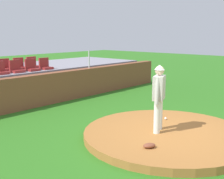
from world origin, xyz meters
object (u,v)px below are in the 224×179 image
object	(u,v)px
pitcher	(159,93)
stadium_chair_0	(0,70)
fielding_glove	(149,146)
stadium_chair_1	(16,69)
stadium_chair_3	(45,66)
stadium_chair_2	(32,67)
stadium_chair_7	(33,64)
stadium_chair_5	(5,67)
baseball	(166,118)
stadium_chair_6	(20,66)

from	to	relation	value
pitcher	stadium_chair_0	bearing A→B (deg)	75.91
fielding_glove	stadium_chair_1	xyz separation A→B (m)	(0.94, 7.12, 1.15)
pitcher	stadium_chair_1	xyz separation A→B (m)	(-0.21, 6.61, 0.16)
stadium_chair_0	stadium_chair_1	distance (m)	0.70
pitcher	stadium_chair_1	distance (m)	6.62
stadium_chair_1	stadium_chair_3	world-z (taller)	same
stadium_chair_1	stadium_chair_2	bearing A→B (deg)	178.89
stadium_chair_2	stadium_chair_7	xyz separation A→B (m)	(0.68, 0.93, 0.00)
stadium_chair_1	stadium_chair_2	distance (m)	0.70
stadium_chair_3	stadium_chair_5	distance (m)	1.67
baseball	stadium_chair_1	xyz separation A→B (m)	(-1.27, 6.22, 1.16)
pitcher	stadium_chair_3	xyz separation A→B (m)	(1.21, 6.62, 0.16)
fielding_glove	stadium_chair_1	size ratio (longest dim) A/B	0.60
stadium_chair_2	stadium_chair_6	distance (m)	0.90
fielding_glove	stadium_chair_2	bearing A→B (deg)	-73.49
stadium_chair_0	stadium_chair_1	bearing A→B (deg)	-179.50
stadium_chair_3	stadium_chair_7	bearing A→B (deg)	-87.67
baseball	stadium_chair_2	size ratio (longest dim) A/B	0.15
stadium_chair_3	stadium_chair_5	size ratio (longest dim) A/B	1.00
fielding_glove	stadium_chair_2	size ratio (longest dim) A/B	0.60
stadium_chair_3	stadium_chair_6	bearing A→B (deg)	-50.89
baseball	pitcher	bearing A→B (deg)	-159.57
stadium_chair_5	stadium_chair_6	bearing A→B (deg)	179.50
stadium_chair_0	stadium_chair_1	size ratio (longest dim) A/B	1.00
stadium_chair_6	pitcher	bearing A→B (deg)	86.24
fielding_glove	stadium_chair_3	world-z (taller)	stadium_chair_3
fielding_glove	stadium_chair_5	world-z (taller)	stadium_chair_5
stadium_chair_0	stadium_chair_2	size ratio (longest dim) A/B	1.00
stadium_chair_5	stadium_chair_3	bearing A→B (deg)	147.81
stadium_chair_5	stadium_chair_6	xyz separation A→B (m)	(0.69, -0.01, 0.00)
stadium_chair_3	stadium_chair_6	size ratio (longest dim) A/B	1.00
fielding_glove	stadium_chair_0	distance (m)	7.21
stadium_chair_1	stadium_chair_3	distance (m)	1.42
pitcher	baseball	size ratio (longest dim) A/B	24.37
stadium_chair_2	stadium_chair_5	size ratio (longest dim) A/B	1.00
fielding_glove	stadium_chair_1	distance (m)	7.27
baseball	stadium_chair_6	bearing A→B (deg)	94.60
baseball	stadium_chair_0	xyz separation A→B (m)	(-1.97, 6.21, 1.16)
baseball	fielding_glove	world-z (taller)	fielding_glove
stadium_chair_0	stadium_chair_5	xyz separation A→B (m)	(0.71, 0.90, 0.00)
stadium_chair_0	stadium_chair_5	size ratio (longest dim) A/B	1.00
pitcher	stadium_chair_5	size ratio (longest dim) A/B	3.61
stadium_chair_6	stadium_chair_0	bearing A→B (deg)	32.51
stadium_chair_6	stadium_chair_7	world-z (taller)	same
baseball	stadium_chair_3	bearing A→B (deg)	88.67
stadium_chair_2	stadium_chair_0	bearing A→B (deg)	-0.31
baseball	stadium_chair_3	world-z (taller)	stadium_chair_3
pitcher	stadium_chair_5	distance (m)	7.51
pitcher	stadium_chair_1	size ratio (longest dim) A/B	3.61
pitcher	fielding_glove	size ratio (longest dim) A/B	6.01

